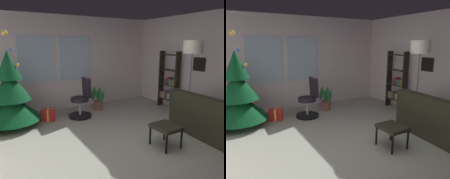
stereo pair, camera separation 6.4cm
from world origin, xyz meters
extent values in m
cube|color=#A3A795|center=(0.00, 0.00, -0.05)|extent=(5.14, 5.89, 0.10)
cube|color=silver|center=(0.00, 3.00, 1.28)|extent=(5.14, 0.10, 2.55)
cube|color=silver|center=(-0.90, 2.94, 1.40)|extent=(0.90, 0.03, 1.20)
cube|color=silver|center=(0.13, 2.94, 1.40)|extent=(0.90, 0.03, 1.20)
cube|color=black|center=(2.56, 0.72, 1.30)|extent=(0.02, 0.34, 0.34)
cube|color=#29291B|center=(1.73, -0.42, 0.22)|extent=(0.98, 1.88, 0.44)
cube|color=#29291B|center=(1.40, -0.39, 0.64)|extent=(0.36, 1.83, 0.40)
cube|color=#29291B|center=(1.80, 0.41, 0.54)|extent=(0.83, 0.21, 0.20)
cube|color=#B02A1B|center=(1.53, -0.24, 0.61)|extent=(0.24, 0.41, 0.42)
cube|color=beige|center=(1.50, -0.67, 0.61)|extent=(0.29, 0.44, 0.42)
cube|color=#29291B|center=(0.60, -0.18, 0.37)|extent=(0.42, 0.47, 0.06)
cylinder|color=black|center=(0.42, -0.38, 0.17)|extent=(0.04, 0.04, 0.34)
cylinder|color=black|center=(0.77, -0.38, 0.17)|extent=(0.04, 0.04, 0.34)
cylinder|color=black|center=(0.42, 0.03, 0.17)|extent=(0.04, 0.04, 0.34)
cylinder|color=black|center=(0.77, 0.03, 0.17)|extent=(0.04, 0.04, 0.34)
cylinder|color=#4C331E|center=(-1.63, 2.20, 0.08)|extent=(0.12, 0.12, 0.16)
cone|color=#0C4822|center=(-1.63, 2.20, 0.47)|extent=(1.18, 1.18, 0.61)
cone|color=#0C4822|center=(-1.63, 2.20, 0.92)|extent=(0.85, 0.85, 0.61)
cone|color=#0C4822|center=(-1.63, 2.20, 1.37)|extent=(0.52, 0.52, 0.61)
sphere|color=gold|center=(-1.44, 2.15, 1.36)|extent=(0.07, 0.07, 0.07)
sphere|color=silver|center=(-1.55, 2.46, 1.08)|extent=(0.05, 0.05, 0.05)
sphere|color=blue|center=(-1.55, 2.15, 1.68)|extent=(0.07, 0.07, 0.07)
sphere|color=#F2D14C|center=(-1.63, 2.20, 2.02)|extent=(0.12, 0.12, 0.12)
cube|color=red|center=(-0.86, 2.23, 0.14)|extent=(0.39, 0.34, 0.27)
cube|color=#EAD84C|center=(-0.86, 2.23, 0.14)|extent=(0.32, 0.15, 0.28)
cube|color=#EAD84C|center=(-0.86, 2.23, 0.14)|extent=(0.12, 0.24, 0.28)
cube|color=#1E722D|center=(-1.29, 2.55, 0.11)|extent=(0.38, 0.30, 0.23)
cube|color=red|center=(-1.29, 2.55, 0.11)|extent=(0.35, 0.12, 0.23)
cube|color=red|center=(-1.29, 2.55, 0.11)|extent=(0.09, 0.24, 0.23)
cube|color=#2D4C99|center=(-1.04, 2.40, 0.08)|extent=(0.28, 0.29, 0.17)
cube|color=silver|center=(-1.04, 2.40, 0.08)|extent=(0.09, 0.25, 0.17)
cube|color=silver|center=(-1.04, 2.40, 0.08)|extent=(0.24, 0.09, 0.17)
cylinder|color=black|center=(-0.12, 2.05, 0.03)|extent=(0.56, 0.56, 0.06)
cylinder|color=#B2B2B7|center=(-0.12, 2.05, 0.26)|extent=(0.05, 0.05, 0.40)
cylinder|color=black|center=(-0.12, 2.05, 0.46)|extent=(0.44, 0.44, 0.09)
cube|color=black|center=(0.07, 2.04, 0.75)|extent=(0.11, 0.40, 0.49)
cube|color=black|center=(2.35, 1.21, 0.80)|extent=(0.18, 0.04, 1.60)
cube|color=black|center=(2.35, 1.81, 0.80)|extent=(0.18, 0.04, 1.60)
cube|color=black|center=(2.35, 1.51, 0.25)|extent=(0.18, 0.56, 0.02)
cube|color=black|center=(2.35, 1.51, 0.67)|extent=(0.18, 0.56, 0.02)
cube|color=black|center=(2.35, 1.51, 1.08)|extent=(0.18, 0.56, 0.02)
cube|color=black|center=(2.35, 1.51, 1.50)|extent=(0.18, 0.56, 0.02)
cube|color=maroon|center=(2.36, 1.30, 0.35)|extent=(0.15, 0.06, 0.18)
cube|color=#164B8E|center=(2.36, 1.38, 0.36)|extent=(0.15, 0.06, 0.20)
cube|color=beige|center=(2.37, 1.46, 0.34)|extent=(0.14, 0.06, 0.16)
cube|color=#2C6B38|center=(2.36, 1.53, 0.34)|extent=(0.16, 0.05, 0.16)
cube|color=#6E3D69|center=(2.36, 1.59, 0.37)|extent=(0.15, 0.07, 0.22)
cube|color=#B17134|center=(2.36, 1.68, 0.35)|extent=(0.15, 0.08, 0.18)
cube|color=#42574F|center=(2.37, 1.75, 0.35)|extent=(0.15, 0.06, 0.18)
cube|color=olive|center=(2.37, 1.31, 0.76)|extent=(0.14, 0.08, 0.16)
cube|color=#258076|center=(2.36, 1.39, 0.76)|extent=(0.16, 0.08, 0.16)
cube|color=maroon|center=(2.36, 1.48, 0.78)|extent=(0.15, 0.08, 0.20)
cube|color=#9B2D12|center=(2.37, 1.55, 0.77)|extent=(0.14, 0.06, 0.18)
cube|color=#205084|center=(2.37, 1.63, 0.75)|extent=(0.13, 0.06, 0.14)
cylinder|color=slate|center=(1.88, 0.42, 0.01)|extent=(0.28, 0.28, 0.03)
cylinder|color=slate|center=(1.88, 0.42, 0.81)|extent=(0.03, 0.03, 1.56)
cylinder|color=white|center=(1.88, 0.42, 1.73)|extent=(0.42, 0.42, 0.28)
cylinder|color=brown|center=(0.55, 2.35, 0.12)|extent=(0.25, 0.25, 0.25)
ellipsoid|color=#287339|center=(0.63, 2.26, 0.39)|extent=(0.21, 0.16, 0.31)
ellipsoid|color=#287339|center=(0.48, 2.49, 0.44)|extent=(0.17, 0.17, 0.40)
ellipsoid|color=#287339|center=(0.54, 2.40, 0.40)|extent=(0.16, 0.17, 0.32)
ellipsoid|color=#287339|center=(0.65, 2.46, 0.42)|extent=(0.15, 0.15, 0.35)
ellipsoid|color=#287339|center=(0.52, 2.15, 0.39)|extent=(0.12, 0.13, 0.29)
camera|label=1|loc=(-2.01, -2.68, 1.81)|focal=33.79mm
camera|label=2|loc=(-1.95, -2.71, 1.81)|focal=33.79mm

